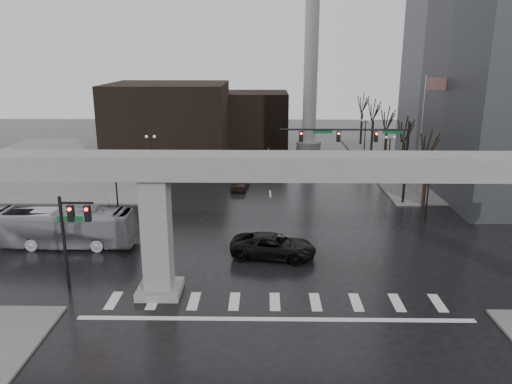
% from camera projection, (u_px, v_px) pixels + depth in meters
% --- Properties ---
extents(ground, '(160.00, 160.00, 0.00)m').
position_uv_depth(ground, '(274.00, 294.00, 30.44)').
color(ground, black).
rests_on(ground, ground).
extents(sidewalk_ne, '(28.00, 36.00, 0.15)m').
position_uv_depth(sidewalk_ne, '(469.00, 164.00, 64.65)').
color(sidewalk_ne, slate).
rests_on(sidewalk_ne, ground).
extents(sidewalk_nw, '(28.00, 36.00, 0.15)m').
position_uv_depth(sidewalk_nw, '(71.00, 163.00, 65.43)').
color(sidewalk_nw, slate).
rests_on(sidewalk_nw, ground).
extents(elevated_guideway, '(48.00, 2.60, 8.70)m').
position_uv_depth(elevated_guideway, '(298.00, 185.00, 28.54)').
color(elevated_guideway, gray).
rests_on(elevated_guideway, ground).
extents(building_far_left, '(16.00, 14.00, 10.00)m').
position_uv_depth(building_far_left, '(169.00, 120.00, 69.67)').
color(building_far_left, black).
rests_on(building_far_left, ground).
extents(building_far_mid, '(10.00, 10.00, 8.00)m').
position_uv_depth(building_far_mid, '(256.00, 118.00, 79.38)').
color(building_far_mid, black).
rests_on(building_far_mid, ground).
extents(smokestack, '(3.60, 3.60, 30.00)m').
position_uv_depth(smokestack, '(311.00, 57.00, 70.93)').
color(smokestack, '#BCBCB7').
rests_on(smokestack, ground).
extents(signal_mast_arm, '(12.12, 0.43, 8.00)m').
position_uv_depth(signal_mast_arm, '(367.00, 144.00, 46.79)').
color(signal_mast_arm, black).
rests_on(signal_mast_arm, ground).
extents(signal_left_pole, '(2.30, 0.30, 6.00)m').
position_uv_depth(signal_left_pole, '(72.00, 227.00, 29.99)').
color(signal_left_pole, black).
rests_on(signal_left_pole, ground).
extents(flagpole_assembly, '(2.06, 0.12, 12.00)m').
position_uv_depth(flagpole_assembly, '(425.00, 122.00, 49.30)').
color(flagpole_assembly, silver).
rests_on(flagpole_assembly, ground).
extents(lamp_right_0, '(1.22, 0.32, 5.11)m').
position_uv_depth(lamp_right_0, '(429.00, 182.00, 42.75)').
color(lamp_right_0, black).
rests_on(lamp_right_0, ground).
extents(lamp_right_1, '(1.22, 0.32, 5.11)m').
position_uv_depth(lamp_right_1, '(389.00, 150.00, 56.21)').
color(lamp_right_1, black).
rests_on(lamp_right_1, ground).
extents(lamp_right_2, '(1.22, 0.32, 5.11)m').
position_uv_depth(lamp_right_2, '(365.00, 131.00, 69.68)').
color(lamp_right_2, black).
rests_on(lamp_right_2, ground).
extents(lamp_left_0, '(1.22, 0.32, 5.11)m').
position_uv_depth(lamp_left_0, '(116.00, 180.00, 43.15)').
color(lamp_left_0, black).
rests_on(lamp_left_0, ground).
extents(lamp_left_1, '(1.22, 0.32, 5.11)m').
position_uv_depth(lamp_left_1, '(151.00, 149.00, 56.62)').
color(lamp_left_1, black).
rests_on(lamp_left_1, ground).
extents(lamp_left_2, '(1.22, 0.32, 5.11)m').
position_uv_depth(lamp_left_2, '(173.00, 130.00, 70.08)').
color(lamp_left_2, black).
rests_on(lamp_left_2, ground).
extents(tree_right_0, '(1.09, 1.58, 7.50)m').
position_uv_depth(tree_right_0, '(426.00, 178.00, 46.78)').
color(tree_right_0, black).
rests_on(tree_right_0, ground).
extents(tree_right_1, '(1.09, 1.61, 7.67)m').
position_uv_depth(tree_right_1, '(403.00, 159.00, 54.46)').
color(tree_right_1, black).
rests_on(tree_right_1, ground).
extents(tree_right_2, '(1.10, 1.63, 7.85)m').
position_uv_depth(tree_right_2, '(386.00, 145.00, 62.14)').
color(tree_right_2, black).
rests_on(tree_right_2, ground).
extents(tree_right_3, '(1.11, 1.66, 8.02)m').
position_uv_depth(tree_right_3, '(372.00, 134.00, 69.81)').
color(tree_right_3, black).
rests_on(tree_right_3, ground).
extents(tree_right_4, '(1.12, 1.69, 8.19)m').
position_uv_depth(tree_right_4, '(362.00, 126.00, 77.49)').
color(tree_right_4, black).
rests_on(tree_right_4, ground).
extents(pickup_truck, '(6.45, 3.75, 1.69)m').
position_uv_depth(pickup_truck, '(273.00, 246.00, 35.62)').
color(pickup_truck, black).
rests_on(pickup_truck, ground).
extents(city_bus, '(10.75, 2.71, 2.98)m').
position_uv_depth(city_bus, '(64.00, 227.00, 37.47)').
color(city_bus, '#A8A8AD').
rests_on(city_bus, ground).
extents(far_car, '(2.05, 4.18, 1.37)m').
position_uv_depth(far_car, '(240.00, 183.00, 53.27)').
color(far_car, black).
rests_on(far_car, ground).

